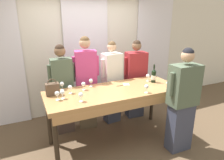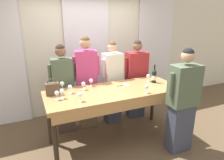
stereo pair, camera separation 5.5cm
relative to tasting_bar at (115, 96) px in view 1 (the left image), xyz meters
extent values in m
plane|color=brown|center=(0.00, 0.02, -0.88)|extent=(18.00, 18.00, 0.00)
cube|color=silver|center=(0.00, 1.52, 0.52)|extent=(12.00, 0.06, 2.80)
cube|color=white|center=(0.00, 1.46, 0.47)|extent=(1.00, 0.03, 2.69)
cube|color=white|center=(1.81, 1.46, 0.47)|extent=(1.00, 0.03, 2.69)
cube|color=#B27F4C|center=(0.00, 0.02, 0.06)|extent=(2.27, 0.87, 0.07)
cube|color=#B27F4C|center=(0.00, -0.40, -0.03)|extent=(2.18, 0.03, 0.12)
cylinder|color=#2D2319|center=(-1.06, -0.34, -0.43)|extent=(0.07, 0.07, 0.90)
cylinder|color=#2D2319|center=(1.06, -0.34, -0.43)|extent=(0.07, 0.07, 0.90)
cylinder|color=#2D2319|center=(-1.06, 0.38, -0.43)|extent=(0.07, 0.07, 0.90)
cylinder|color=#2D2319|center=(1.06, 0.38, -0.43)|extent=(0.07, 0.07, 0.90)
cylinder|color=black|center=(0.84, 0.09, 0.20)|extent=(0.08, 0.08, 0.21)
cone|color=black|center=(0.84, 0.09, 0.33)|extent=(0.08, 0.08, 0.05)
cylinder|color=black|center=(0.84, 0.09, 0.39)|extent=(0.03, 0.03, 0.08)
cylinder|color=white|center=(0.84, 0.09, 0.19)|extent=(0.08, 0.08, 0.08)
cube|color=brown|center=(-0.97, 0.22, 0.19)|extent=(0.20, 0.12, 0.19)
torus|color=brown|center=(-0.97, 0.22, 0.29)|extent=(0.14, 0.01, 0.14)
cylinder|color=white|center=(-0.79, 0.39, 0.09)|extent=(0.06, 0.06, 0.00)
cylinder|color=white|center=(-0.79, 0.39, 0.13)|extent=(0.01, 0.01, 0.07)
sphere|color=white|center=(-0.79, 0.39, 0.20)|extent=(0.07, 0.07, 0.07)
cylinder|color=white|center=(-0.29, 0.35, 0.09)|extent=(0.06, 0.06, 0.00)
cylinder|color=white|center=(-0.29, 0.35, 0.13)|extent=(0.01, 0.01, 0.07)
sphere|color=white|center=(-0.29, 0.35, 0.20)|extent=(0.07, 0.07, 0.07)
sphere|color=beige|center=(-0.29, 0.35, 0.19)|extent=(0.05, 0.05, 0.05)
cylinder|color=white|center=(0.42, -0.31, 0.09)|extent=(0.06, 0.06, 0.00)
cylinder|color=white|center=(0.42, -0.31, 0.13)|extent=(0.01, 0.01, 0.07)
sphere|color=white|center=(0.42, -0.31, 0.20)|extent=(0.07, 0.07, 0.07)
cylinder|color=white|center=(0.85, -0.32, 0.09)|extent=(0.06, 0.06, 0.00)
cylinder|color=white|center=(0.85, -0.32, 0.13)|extent=(0.01, 0.01, 0.07)
sphere|color=white|center=(0.85, -0.32, 0.20)|extent=(0.07, 0.07, 0.07)
sphere|color=beige|center=(0.85, -0.32, 0.19)|extent=(0.05, 0.05, 0.05)
cylinder|color=white|center=(-0.70, 0.17, 0.09)|extent=(0.06, 0.06, 0.00)
cylinder|color=white|center=(-0.70, 0.17, 0.13)|extent=(0.01, 0.01, 0.07)
sphere|color=white|center=(-0.70, 0.17, 0.20)|extent=(0.07, 0.07, 0.07)
sphere|color=beige|center=(-0.70, 0.17, 0.19)|extent=(0.05, 0.05, 0.05)
cylinder|color=white|center=(0.78, 0.19, 0.09)|extent=(0.06, 0.06, 0.00)
cylinder|color=white|center=(0.78, 0.19, 0.13)|extent=(0.01, 0.01, 0.07)
sphere|color=white|center=(0.78, 0.19, 0.20)|extent=(0.07, 0.07, 0.07)
sphere|color=beige|center=(0.78, 0.19, 0.19)|extent=(0.05, 0.05, 0.05)
cylinder|color=white|center=(-0.46, 0.24, 0.09)|extent=(0.06, 0.06, 0.00)
cylinder|color=white|center=(-0.46, 0.24, 0.13)|extent=(0.01, 0.01, 0.07)
sphere|color=white|center=(-0.46, 0.24, 0.20)|extent=(0.07, 0.07, 0.07)
cylinder|color=white|center=(-0.86, 0.01, 0.09)|extent=(0.06, 0.06, 0.00)
cylinder|color=white|center=(-0.86, 0.01, 0.13)|extent=(0.01, 0.01, 0.07)
sphere|color=white|center=(-0.86, 0.01, 0.20)|extent=(0.07, 0.07, 0.07)
cylinder|color=white|center=(-0.64, -0.21, 0.09)|extent=(0.06, 0.06, 0.00)
cylinder|color=white|center=(-0.64, -0.21, 0.13)|extent=(0.01, 0.01, 0.07)
sphere|color=white|center=(-0.64, -0.21, 0.20)|extent=(0.07, 0.07, 0.07)
sphere|color=beige|center=(-0.64, -0.21, 0.19)|extent=(0.05, 0.05, 0.05)
cylinder|color=white|center=(-0.94, -0.01, 0.09)|extent=(0.06, 0.06, 0.00)
cylinder|color=white|center=(-0.94, -0.01, 0.13)|extent=(0.01, 0.01, 0.07)
sphere|color=white|center=(-0.94, -0.01, 0.20)|extent=(0.07, 0.07, 0.07)
cube|color=white|center=(0.32, 0.19, 0.09)|extent=(0.13, 0.13, 0.00)
cylinder|color=black|center=(0.18, 0.16, 0.10)|extent=(0.13, 0.01, 0.01)
cube|color=#473833|center=(-0.73, 0.69, -0.48)|extent=(0.32, 0.20, 0.80)
cube|color=#4C5B47|center=(-0.73, 0.69, 0.25)|extent=(0.37, 0.24, 0.64)
sphere|color=brown|center=(-0.73, 0.69, 0.69)|extent=(0.19, 0.19, 0.19)
sphere|color=#332319|center=(-0.73, 0.69, 0.73)|extent=(0.17, 0.17, 0.17)
cylinder|color=#4C5B47|center=(-0.52, 0.68, 0.29)|extent=(0.07, 0.07, 0.35)
cylinder|color=#4C5B47|center=(-0.93, 0.69, 0.29)|extent=(0.07, 0.07, 0.35)
cube|color=brown|center=(-0.27, 0.69, -0.45)|extent=(0.37, 0.27, 0.86)
cube|color=#C63D7A|center=(-0.27, 0.69, 0.33)|extent=(0.43, 0.32, 0.68)
sphere|color=tan|center=(-0.27, 0.69, 0.81)|extent=(0.20, 0.20, 0.20)
sphere|color=brown|center=(-0.27, 0.69, 0.84)|extent=(0.18, 0.18, 0.18)
cylinder|color=#C63D7A|center=(-0.06, 0.65, 0.38)|extent=(0.08, 0.08, 0.38)
cylinder|color=#C63D7A|center=(-0.48, 0.73, 0.38)|extent=(0.08, 0.08, 0.38)
cube|color=#383D51|center=(0.26, 0.69, -0.47)|extent=(0.32, 0.26, 0.81)
cube|color=silver|center=(0.26, 0.69, 0.26)|extent=(0.38, 0.30, 0.64)
sphere|color=#DBAD89|center=(0.26, 0.69, 0.71)|extent=(0.18, 0.18, 0.18)
sphere|color=brown|center=(0.26, 0.69, 0.74)|extent=(0.16, 0.16, 0.16)
cylinder|color=silver|center=(0.46, 0.71, 0.31)|extent=(0.08, 0.08, 0.35)
cylinder|color=silver|center=(0.06, 0.67, 0.31)|extent=(0.08, 0.08, 0.35)
cube|color=#383D51|center=(0.82, 0.69, -0.48)|extent=(0.38, 0.27, 0.80)
cube|color=maroon|center=(0.82, 0.69, 0.24)|extent=(0.45, 0.31, 0.64)
sphere|color=brown|center=(0.82, 0.69, 0.69)|extent=(0.19, 0.19, 0.19)
sphere|color=#332319|center=(0.82, 0.69, 0.73)|extent=(0.17, 0.17, 0.17)
cylinder|color=maroon|center=(1.05, 0.67, 0.29)|extent=(0.08, 0.08, 0.35)
cylinder|color=maroon|center=(0.59, 0.71, 0.29)|extent=(0.08, 0.08, 0.35)
cube|color=#383D51|center=(0.88, -0.64, -0.47)|extent=(0.39, 0.24, 0.82)
cube|color=#4C5B47|center=(0.88, -0.64, 0.26)|extent=(0.46, 0.29, 0.65)
sphere|color=tan|center=(0.88, -0.64, 0.72)|extent=(0.20, 0.20, 0.20)
sphere|color=black|center=(0.88, -0.64, 0.75)|extent=(0.17, 0.17, 0.17)
cylinder|color=#4C5B47|center=(0.64, -0.63, 0.31)|extent=(0.07, 0.07, 0.36)
cylinder|color=#4C5B47|center=(1.13, -0.65, 0.31)|extent=(0.07, 0.07, 0.36)
camera|label=1|loc=(-1.34, -2.81, 1.27)|focal=32.00mm
camera|label=2|loc=(-1.29, -2.83, 1.27)|focal=32.00mm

